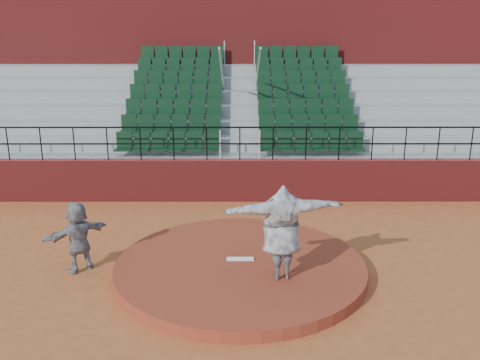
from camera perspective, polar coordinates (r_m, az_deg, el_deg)
The scene contains 9 objects.
ground at distance 12.00m, azimuth 0.02°, elevation -9.86°, with size 90.00×90.00×0.00m, color #A74F25.
pitchers_mound at distance 11.94m, azimuth 0.02°, elevation -9.32°, with size 5.50×5.50×0.25m, color maroon.
pitching_rubber at distance 12.02m, azimuth 0.02°, elevation -8.41°, with size 0.60×0.15×0.03m, color white.
boundary_wall at distance 16.43m, azimuth -0.02°, elevation -0.02°, with size 24.00×0.30×1.30m, color maroon.
wall_railing at distance 16.09m, azimuth -0.02°, elevation 4.69°, with size 24.04×0.05×1.03m.
seating_deck at distance 19.78m, azimuth -0.03°, elevation 5.20°, with size 24.00×5.97×4.63m.
press_box_facade at distance 23.41m, azimuth -0.05°, elevation 12.18°, with size 24.00×3.00×7.10m, color maroon.
pitcher at distance 10.87m, azimuth 4.46°, elevation -5.57°, with size 2.46×0.67×2.00m, color black.
fielder at distance 12.33m, azimuth -16.89°, elevation -5.78°, with size 1.49×0.47×1.60m, color black.
Camera 1 is at (-0.03, -10.74, 5.34)m, focal length 40.00 mm.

